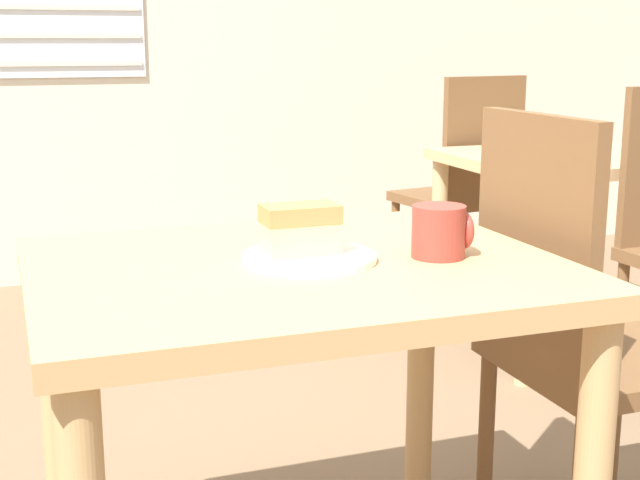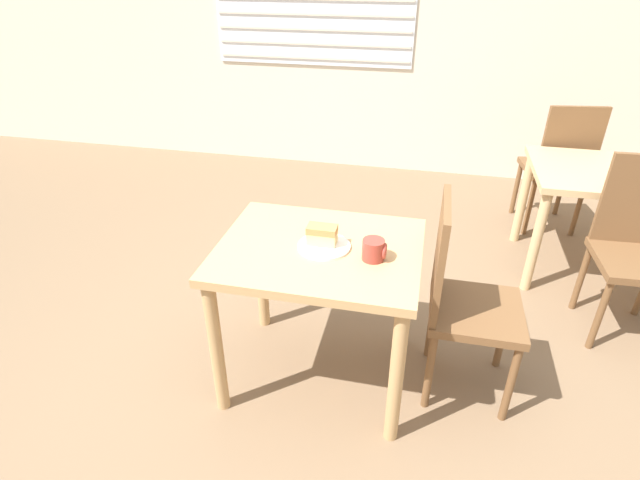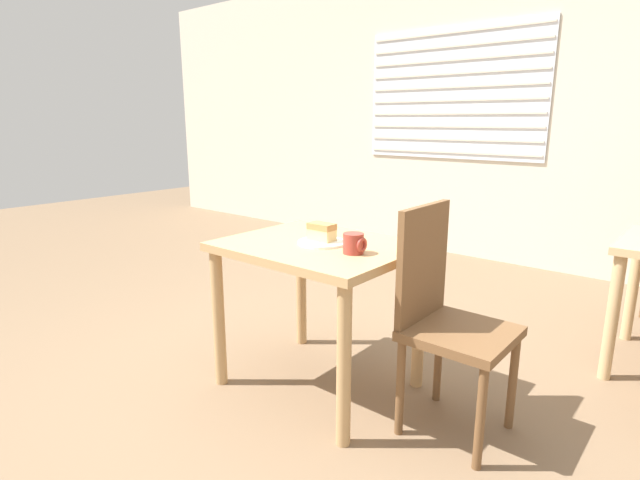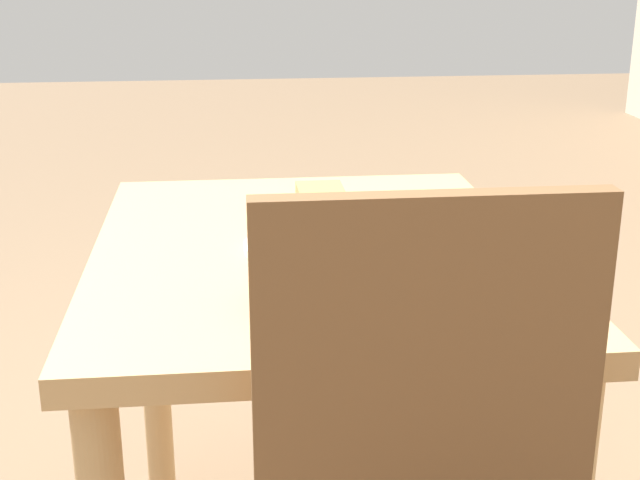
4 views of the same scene
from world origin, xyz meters
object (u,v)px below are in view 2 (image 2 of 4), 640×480
chair_near_window (461,296)px  chair_far_corner (637,243)px  dining_table_far (599,189)px  coffee_mug (374,250)px  dining_table_near (319,271)px  plate (324,246)px  chair_far_opposite (559,164)px  cake_slice (322,235)px

chair_near_window → chair_far_corner: bearing=-53.2°
dining_table_far → chair_far_corner: size_ratio=0.84×
chair_far_corner → coffee_mug: bearing=-151.1°
dining_table_near → dining_table_far: (1.47, 1.31, -0.03)m
dining_table_near → coffee_mug: bearing=-11.2°
chair_near_window → plate: size_ratio=4.24×
chair_near_window → chair_far_opposite: bearing=-21.9°
chair_near_window → chair_far_corner: (0.91, 0.68, 0.00)m
cake_slice → chair_near_window: bearing=5.9°
dining_table_far → chair_near_window: chair_near_window is taller
dining_table_far → plate: bearing=-137.8°
dining_table_near → chair_near_window: size_ratio=0.91×
plate → cake_slice: 0.05m
chair_near_window → cake_slice: size_ratio=7.60×
chair_far_corner → cake_slice: chair_far_corner is taller
dining_table_near → chair_far_opposite: chair_far_opposite is taller
chair_near_window → chair_far_corner: size_ratio=1.00×
chair_far_opposite → cake_slice: chair_far_opposite is taller
dining_table_far → coffee_mug: coffee_mug is taller
plate → chair_far_corner: bearing=26.5°
coffee_mug → cake_slice: bearing=165.5°
dining_table_near → chair_far_corner: 1.72m
dining_table_near → plate: 0.13m
dining_table_near → coffee_mug: 0.30m
chair_near_window → chair_far_corner: 1.13m
dining_table_near → chair_far_corner: bearing=26.1°
dining_table_far → cake_slice: size_ratio=6.38×
chair_far_corner → plate: bearing=-156.4°
chair_far_opposite → chair_far_corner: bearing=90.8°
chair_far_corner → chair_near_window: bearing=-146.1°
dining_table_near → chair_near_window: chair_near_window is taller
chair_near_window → dining_table_near: bearing=96.9°
chair_far_opposite → plate: size_ratio=4.24×
dining_table_near → coffee_mug: size_ratio=8.76×
plate → coffee_mug: size_ratio=2.28×
chair_far_opposite → cake_slice: 2.30m
plate → dining_table_near: bearing=178.3°
plate → chair_near_window: bearing=7.2°
dining_table_far → chair_far_corner: chair_far_corner is taller
dining_table_far → plate: (-1.44, -1.31, 0.16)m
chair_far_corner → cake_slice: (-1.53, -0.74, 0.27)m
chair_far_opposite → coffee_mug: size_ratio=9.65×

